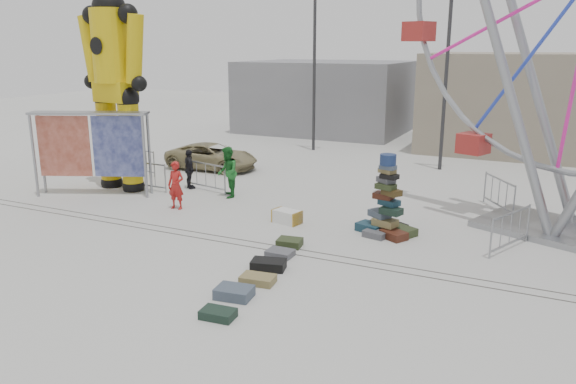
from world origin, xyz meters
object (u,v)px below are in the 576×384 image
at_px(barricade_dummy_c, 206,177).
at_px(barricade_wheel_front, 510,231).
at_px(banner_scaffold, 90,133).
at_px(barricade_dummy_a, 139,161).
at_px(suitcase_tower, 386,212).
at_px(lamp_post_right, 449,67).
at_px(pedestrian_black, 189,169).
at_px(pedestrian_green, 227,172).
at_px(steamer_trunk, 287,217).
at_px(barricade_dummy_b, 145,176).
at_px(barricade_wheel_back, 499,194).
at_px(crash_test_dummy, 114,76).
at_px(lamp_post_left, 316,64).
at_px(parked_suv, 212,156).
at_px(pedestrian_red, 176,185).

bearing_deg(barricade_dummy_c, barricade_wheel_front, 2.59).
height_order(banner_scaffold, barricade_dummy_a, banner_scaffold).
height_order(suitcase_tower, barricade_wheel_front, suitcase_tower).
bearing_deg(lamp_post_right, banner_scaffold, -137.21).
bearing_deg(pedestrian_black, pedestrian_green, -154.44).
xyz_separation_m(banner_scaffold, steamer_trunk, (7.90, -0.00, -2.11)).
height_order(lamp_post_right, suitcase_tower, lamp_post_right).
bearing_deg(steamer_trunk, pedestrian_green, 162.58).
height_order(barricade_dummy_b, barricade_wheel_back, same).
relative_size(barricade_dummy_a, barricade_dummy_b, 1.00).
distance_m(steamer_trunk, pedestrian_green, 3.84).
relative_size(crash_test_dummy, barricade_dummy_a, 4.07).
relative_size(lamp_post_right, pedestrian_green, 4.29).
bearing_deg(barricade_wheel_front, lamp_post_right, 43.77).
bearing_deg(lamp_post_left, barricade_dummy_a, -118.77).
relative_size(suitcase_tower, parked_suv, 0.58).
bearing_deg(pedestrian_red, pedestrian_green, 65.31).
bearing_deg(steamer_trunk, barricade_wheel_back, 48.85).
xyz_separation_m(crash_test_dummy, barricade_dummy_b, (0.93, 0.22, -3.74)).
relative_size(lamp_post_left, barricade_dummy_a, 4.00).
bearing_deg(suitcase_tower, parked_suv, 172.81).
height_order(barricade_dummy_b, pedestrian_green, pedestrian_green).
bearing_deg(pedestrian_red, barricade_dummy_b, 145.05).
distance_m(lamp_post_right, barricade_wheel_back, 7.47).
height_order(crash_test_dummy, barricade_wheel_front, crash_test_dummy).
relative_size(barricade_wheel_front, barricade_wheel_back, 1.00).
height_order(banner_scaffold, barricade_dummy_c, banner_scaffold).
distance_m(suitcase_tower, pedestrian_red, 7.16).
xyz_separation_m(barricade_dummy_c, parked_suv, (-1.91, 3.37, 0.02)).
relative_size(lamp_post_right, barricade_wheel_back, 4.00).
height_order(lamp_post_left, banner_scaffold, lamp_post_left).
bearing_deg(pedestrian_red, steamer_trunk, -1.08).
xyz_separation_m(pedestrian_red, pedestrian_black, (-1.22, 2.51, -0.05)).
relative_size(barricade_dummy_c, pedestrian_red, 1.22).
height_order(barricade_dummy_c, barricade_wheel_front, same).
relative_size(barricade_dummy_a, barricade_wheel_front, 1.00).
relative_size(banner_scaffold, barricade_wheel_back, 2.10).
bearing_deg(steamer_trunk, barricade_dummy_a, 170.08).
relative_size(crash_test_dummy, parked_suv, 1.97).
height_order(suitcase_tower, barricade_dummy_c, suitcase_tower).
relative_size(barricade_dummy_c, pedestrian_black, 1.30).
relative_size(barricade_dummy_b, pedestrian_black, 1.30).
distance_m(barricade_wheel_front, pedestrian_red, 10.57).
relative_size(barricade_wheel_back, pedestrian_red, 1.22).
bearing_deg(barricade_wheel_front, barricade_dummy_c, 103.64).
relative_size(steamer_trunk, parked_suv, 0.21).
bearing_deg(banner_scaffold, lamp_post_right, 19.58).
bearing_deg(crash_test_dummy, steamer_trunk, -2.79).
bearing_deg(banner_scaffold, crash_test_dummy, 55.46).
distance_m(barricade_dummy_a, barricade_dummy_c, 4.39).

